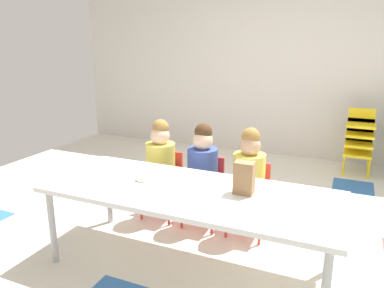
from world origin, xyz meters
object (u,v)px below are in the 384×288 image
Objects in this scene: seated_child_near_camera at (161,160)px; seated_child_far_right at (249,172)px; donut_powdered_on_plate at (143,178)px; kid_chair_yellow_stack at (359,138)px; paper_plate_near_edge at (143,181)px; paper_plate_center_table at (189,198)px; craft_table at (189,195)px; paper_bag_brown at (244,178)px; seated_child_middle_seat at (203,166)px.

seated_child_near_camera is 0.81m from seated_child_far_right.
seated_child_near_camera is at bearing 106.64° from donut_powdered_on_plate.
paper_plate_near_edge is (-1.46, -2.64, 0.15)m from kid_chair_yellow_stack.
seated_child_near_camera is at bearing -129.22° from kid_chair_yellow_stack.
seated_child_far_right is 0.79m from paper_plate_center_table.
kid_chair_yellow_stack is (1.09, 2.65, -0.10)m from craft_table.
paper_bag_brown is at bearing -105.86° from kid_chair_yellow_stack.
seated_child_middle_seat reaches higher than paper_bag_brown.
seated_child_near_camera is 2.61m from kid_chair_yellow_stack.
craft_table is at bearing -111.98° from seated_child_far_right.
seated_child_far_right is (0.81, 0.00, 0.00)m from seated_child_near_camera.
craft_table is 0.84m from seated_child_near_camera.
donut_powdered_on_plate is at bearing -109.45° from seated_child_middle_seat.
paper_plate_center_table is (-1.03, -2.79, 0.15)m from kid_chair_yellow_stack.
paper_plate_near_edge is 1.00× the size of paper_plate_center_table.
paper_plate_near_edge is 0.02m from donut_powdered_on_plate.
seated_child_near_camera is 5.10× the size of paper_plate_near_edge.
kid_chair_yellow_stack is 3.03m from donut_powdered_on_plate.
paper_plate_center_table is at bearing -143.71° from paper_bag_brown.
seated_child_middle_seat reaches higher than kid_chair_yellow_stack.
seated_child_middle_seat is 0.66m from paper_plate_near_edge.
paper_plate_center_table is (-0.19, -0.77, 0.05)m from seated_child_far_right.
seated_child_near_camera is 0.65m from paper_plate_near_edge.
seated_child_far_right reaches higher than donut_powdered_on_plate.
donut_powdered_on_plate reaches higher than paper_plate_center_table.
paper_bag_brown is at bearing 5.89° from paper_plate_near_edge.
paper_bag_brown is (-0.73, -2.57, 0.25)m from kid_chair_yellow_stack.
paper_bag_brown is at bearing -78.99° from seated_child_far_right.
paper_bag_brown is 1.22× the size of paper_plate_center_table.
paper_plate_center_table is (-0.30, -0.22, -0.11)m from paper_bag_brown.
paper_bag_brown reaches higher than kid_chair_yellow_stack.
paper_plate_near_edge is at bearing -118.95° from kid_chair_yellow_stack.
paper_plate_center_table is at bearing -51.11° from seated_child_near_camera.
craft_table is 2.54× the size of kid_chair_yellow_stack.
craft_table is 0.16m from paper_plate_center_table.
seated_child_near_camera is at bearing 180.00° from seated_child_middle_seat.
kid_chair_yellow_stack is at bearing 67.63° from craft_table.
donut_powdered_on_plate is (-0.73, -0.08, -0.09)m from paper_bag_brown.
kid_chair_yellow_stack is at bearing 67.52° from seated_child_far_right.
seated_child_middle_seat is at bearing 70.55° from donut_powdered_on_plate.
paper_plate_center_table is at bearing -74.50° from seated_child_middle_seat.
seated_child_far_right is at bearing 75.87° from paper_plate_center_table.
paper_plate_center_table is at bearing -104.13° from seated_child_far_right.
kid_chair_yellow_stack is (1.65, 2.02, -0.10)m from seated_child_near_camera.
seated_child_far_right is at bearing 101.01° from paper_bag_brown.
seated_child_near_camera is 4.17× the size of paper_bag_brown.
donut_powdered_on_plate reaches higher than paper_plate_near_edge.
craft_table is at bearing -167.27° from paper_bag_brown.
donut_powdered_on_plate is at bearing 0.00° from paper_plate_near_edge.
craft_table is at bearing -76.38° from seated_child_middle_seat.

